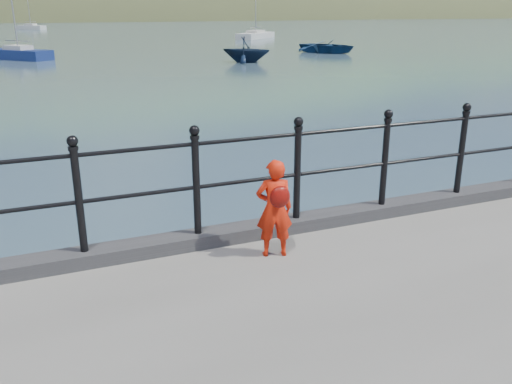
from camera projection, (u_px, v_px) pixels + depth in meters
name	position (u px, v px, depth m)	size (l,w,h in m)	color
ground	(245.00, 307.00, 6.65)	(600.00, 600.00, 0.00)	#2D4251
kerb	(249.00, 231.00, 6.17)	(60.00, 0.30, 0.15)	#28282B
railing	(249.00, 168.00, 5.93)	(18.11, 0.11, 1.20)	black
far_shore	(125.00, 71.00, 237.01)	(830.00, 200.00, 156.00)	#333A21
child	(275.00, 208.00, 5.57)	(0.43, 0.35, 1.05)	red
launch_blue	(328.00, 46.00, 44.62)	(3.57, 5.00, 1.04)	navy
launch_navy	(246.00, 50.00, 36.54)	(2.79, 3.23, 1.70)	black
sailboat_far	(256.00, 36.00, 65.95)	(6.82, 6.77, 10.62)	silver
sailboat_deep	(31.00, 27.00, 94.67)	(5.00, 4.85, 8.05)	silver
sailboat_port	(19.00, 55.00, 38.85)	(4.67, 5.08, 7.71)	navy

